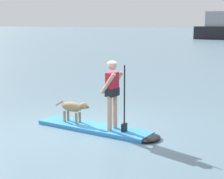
{
  "coord_description": "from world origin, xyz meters",
  "views": [
    {
      "loc": [
        4.79,
        -7.73,
        2.74
      ],
      "look_at": [
        0.0,
        1.0,
        0.9
      ],
      "focal_mm": 57.99,
      "sensor_mm": 36.0,
      "label": 1
    }
  ],
  "objects": [
    {
      "name": "ground_plane",
      "position": [
        0.0,
        0.0,
        0.0
      ],
      "size": [
        400.0,
        400.0,
        0.0
      ],
      "primitive_type": "plane",
      "color": "slate"
    },
    {
      "name": "paddleboard",
      "position": [
        0.23,
        -0.01,
        0.05
      ],
      "size": [
        3.48,
        0.92,
        0.1
      ],
      "color": "#338CD8",
      "rests_on": "ground_plane"
    },
    {
      "name": "person_paddler",
      "position": [
        0.59,
        -0.03,
        1.11
      ],
      "size": [
        0.62,
        0.49,
        1.73
      ],
      "color": "tan",
      "rests_on": "paddleboard"
    },
    {
      "name": "dog",
      "position": [
        -0.65,
        0.04,
        0.5
      ],
      "size": [
        1.13,
        0.26,
        0.59
      ],
      "color": "#997A51",
      "rests_on": "paddleboard"
    },
    {
      "name": "moored_boat_far_port",
      "position": [
        -8.45,
        54.44,
        1.73
      ],
      "size": [
        9.37,
        4.65,
        9.38
      ],
      "color": "black",
      "rests_on": "ground_plane"
    }
  ]
}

